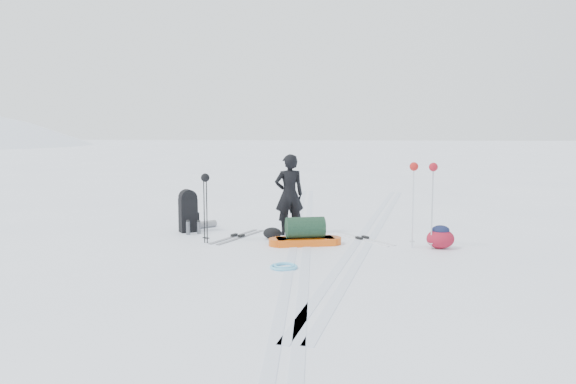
% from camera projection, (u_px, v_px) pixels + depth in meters
% --- Properties ---
extents(ground, '(200.00, 200.00, 0.00)m').
position_uv_depth(ground, '(300.00, 244.00, 10.40)').
color(ground, white).
rests_on(ground, ground).
extents(ski_tracks, '(3.38, 17.97, 0.01)m').
position_uv_depth(ski_tracks, '(335.00, 236.00, 11.19)').
color(ski_tracks, silver).
rests_on(ski_tracks, ground).
extents(skier, '(0.69, 0.58, 1.63)m').
position_uv_depth(skier, '(289.00, 195.00, 11.25)').
color(skier, black).
rests_on(skier, ground).
extents(pulk_sled, '(1.41, 0.74, 0.52)m').
position_uv_depth(pulk_sled, '(305.00, 234.00, 10.30)').
color(pulk_sled, '#E3550D').
rests_on(pulk_sled, ground).
extents(expedition_rucksack, '(0.66, 0.95, 0.89)m').
position_uv_depth(expedition_rucksack, '(190.00, 212.00, 11.65)').
color(expedition_rucksack, black).
rests_on(expedition_rucksack, ground).
extents(ski_poles_black, '(0.17, 0.16, 1.31)m').
position_uv_depth(ski_poles_black, '(205.00, 186.00, 10.38)').
color(ski_poles_black, black).
rests_on(ski_poles_black, ground).
extents(ski_poles_silver, '(0.48, 0.25, 1.54)m').
position_uv_depth(ski_poles_silver, '(423.00, 177.00, 9.87)').
color(ski_poles_silver, silver).
rests_on(ski_poles_silver, ground).
extents(touring_skis_grey, '(0.80, 1.65, 0.06)m').
position_uv_depth(touring_skis_grey, '(238.00, 236.00, 11.06)').
color(touring_skis_grey, gray).
rests_on(touring_skis_grey, ground).
extents(touring_skis_white, '(1.23, 1.37, 0.06)m').
position_uv_depth(touring_skis_white, '(362.00, 239.00, 10.84)').
color(touring_skis_white, white).
rests_on(touring_skis_white, ground).
extents(rope_coil, '(0.54, 0.54, 0.05)m').
position_uv_depth(rope_coil, '(284.00, 266.00, 8.60)').
color(rope_coil, '#62C7EF').
rests_on(rope_coil, ground).
extents(small_daypack, '(0.59, 0.52, 0.42)m').
position_uv_depth(small_daypack, '(440.00, 237.00, 9.99)').
color(small_daypack, maroon).
rests_on(small_daypack, ground).
extents(thermos_pair, '(0.28, 0.21, 0.30)m').
position_uv_depth(thermos_pair, '(193.00, 227.00, 11.36)').
color(thermos_pair, '#575A5E').
rests_on(thermos_pair, ground).
extents(stuff_sack, '(0.44, 0.39, 0.22)m').
position_uv_depth(stuff_sack, '(272.00, 233.00, 10.88)').
color(stuff_sack, black).
rests_on(stuff_sack, ground).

